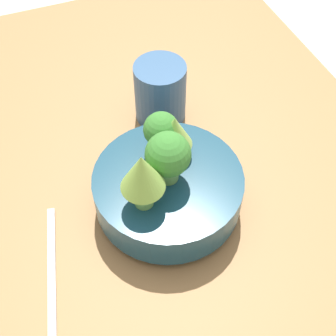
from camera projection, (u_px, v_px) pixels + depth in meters
ground_plane at (154, 219)px, 0.71m from camera, size 6.00×6.00×0.00m
table at (154, 211)px, 0.70m from camera, size 1.11×0.81×0.05m
bowl at (168, 190)px, 0.65m from camera, size 0.20×0.20×0.07m
romanesco_piece_far at (175, 133)px, 0.62m from camera, size 0.05×0.05×0.07m
broccoli_floret_center at (168, 156)px, 0.59m from camera, size 0.06×0.06×0.08m
romanesco_piece_near at (142, 175)px, 0.55m from camera, size 0.06×0.06×0.09m
broccoli_floret_left at (161, 131)px, 0.62m from camera, size 0.05×0.05×0.07m
cup at (160, 92)px, 0.75m from camera, size 0.08×0.08×0.10m
fork at (52, 271)px, 0.61m from camera, size 0.19×0.05×0.01m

